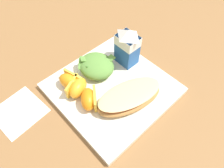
{
  "coord_description": "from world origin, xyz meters",
  "views": [
    {
      "loc": [
        0.23,
        -0.22,
        0.45
      ],
      "look_at": [
        0.0,
        0.0,
        0.03
      ],
      "focal_mm": 32.98,
      "sensor_mm": 36.0,
      "label": 1
    }
  ],
  "objects": [
    {
      "name": "cheesy_pizza_bread",
      "position": [
        0.06,
        -0.0,
        0.03
      ],
      "size": [
        0.12,
        0.18,
        0.04
      ],
      "color": "#B77F42",
      "rests_on": "white_plate"
    },
    {
      "name": "orange_wedge_middle",
      "position": [
        -0.04,
        -0.08,
        0.04
      ],
      "size": [
        0.06,
        0.07,
        0.04
      ],
      "color": "orange",
      "rests_on": "white_plate"
    },
    {
      "name": "ground",
      "position": [
        0.0,
        0.0,
        0.0
      ],
      "size": [
        3.0,
        3.0,
        0.0
      ],
      "primitive_type": "plane",
      "color": "olive"
    },
    {
      "name": "green_salad_pile",
      "position": [
        -0.07,
        0.01,
        0.04
      ],
      "size": [
        0.1,
        0.1,
        0.04
      ],
      "color": "#5B8E3D",
      "rests_on": "white_plate"
    },
    {
      "name": "white_plate",
      "position": [
        0.0,
        0.0,
        0.01
      ],
      "size": [
        0.28,
        0.28,
        0.02
      ],
      "primitive_type": "cube",
      "color": "white",
      "rests_on": "ground"
    },
    {
      "name": "milk_carton",
      "position": [
        -0.04,
        0.09,
        0.08
      ],
      "size": [
        0.06,
        0.05,
        0.11
      ],
      "color": "#23569E",
      "rests_on": "white_plate"
    },
    {
      "name": "paper_napkin",
      "position": [
        -0.11,
        -0.21,
        0.0
      ],
      "size": [
        0.12,
        0.12,
        0.0
      ],
      "primitive_type": "cube",
      "rotation": [
        0.0,
        0.0,
        0.09
      ],
      "color": "white",
      "rests_on": "ground"
    },
    {
      "name": "orange_wedge_rear",
      "position": [
        0.0,
        -0.08,
        0.04
      ],
      "size": [
        0.07,
        0.06,
        0.04
      ],
      "color": "orange",
      "rests_on": "white_plate"
    },
    {
      "name": "orange_wedge_front",
      "position": [
        -0.07,
        -0.08,
        0.04
      ],
      "size": [
        0.07,
        0.05,
        0.04
      ],
      "color": "orange",
      "rests_on": "white_plate"
    }
  ]
}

